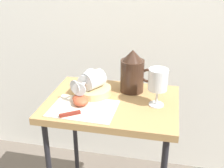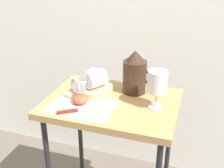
{
  "view_description": "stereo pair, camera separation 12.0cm",
  "coord_description": "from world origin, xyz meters",
  "px_view_note": "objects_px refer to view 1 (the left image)",
  "views": [
    {
      "loc": [
        0.23,
        -1.07,
        1.32
      ],
      "look_at": [
        0.0,
        0.0,
        0.81
      ],
      "focal_mm": 45.34,
      "sensor_mm": 36.0,
      "label": 1
    },
    {
      "loc": [
        0.34,
        -1.04,
        1.32
      ],
      "look_at": [
        0.0,
        0.0,
        0.81
      ],
      "focal_mm": 45.34,
      "sensor_mm": 36.0,
      "label": 2
    }
  ],
  "objects_px": {
    "basket_tray": "(92,91)",
    "wine_glass_tipped_far": "(88,80)",
    "table": "(112,117)",
    "wine_glass_upright": "(158,81)",
    "wine_glass_tipped_near": "(93,80)",
    "apple_half_right": "(81,101)",
    "apple_half_left": "(80,98)",
    "pitcher": "(132,75)",
    "knife": "(78,113)"
  },
  "relations": [
    {
      "from": "wine_glass_upright",
      "to": "apple_half_left",
      "type": "relative_size",
      "value": 2.54
    },
    {
      "from": "pitcher",
      "to": "knife",
      "type": "distance_m",
      "value": 0.32
    },
    {
      "from": "table",
      "to": "knife",
      "type": "relative_size",
      "value": 3.89
    },
    {
      "from": "basket_tray",
      "to": "wine_glass_tipped_far",
      "type": "xyz_separation_m",
      "value": [
        -0.02,
        -0.0,
        0.05
      ]
    },
    {
      "from": "table",
      "to": "wine_glass_upright",
      "type": "relative_size",
      "value": 4.48
    },
    {
      "from": "pitcher",
      "to": "wine_glass_upright",
      "type": "height_order",
      "value": "pitcher"
    },
    {
      "from": "table",
      "to": "knife",
      "type": "xyz_separation_m",
      "value": [
        -0.11,
        -0.14,
        0.09
      ]
    },
    {
      "from": "basket_tray",
      "to": "pitcher",
      "type": "distance_m",
      "value": 0.2
    },
    {
      "from": "basket_tray",
      "to": "wine_glass_upright",
      "type": "relative_size",
      "value": 1.04
    },
    {
      "from": "basket_tray",
      "to": "apple_half_right",
      "type": "distance_m",
      "value": 0.12
    },
    {
      "from": "wine_glass_upright",
      "to": "wine_glass_tipped_far",
      "type": "xyz_separation_m",
      "value": [
        -0.31,
        0.04,
        -0.04
      ]
    },
    {
      "from": "wine_glass_tipped_near",
      "to": "apple_half_left",
      "type": "bearing_deg",
      "value": -112.85
    },
    {
      "from": "wine_glass_tipped_near",
      "to": "wine_glass_tipped_far",
      "type": "bearing_deg",
      "value": 170.39
    },
    {
      "from": "wine_glass_tipped_far",
      "to": "apple_half_right",
      "type": "xyz_separation_m",
      "value": [
        0.0,
        -0.11,
        -0.05
      ]
    },
    {
      "from": "apple_half_left",
      "to": "knife",
      "type": "bearing_deg",
      "value": -76.19
    },
    {
      "from": "pitcher",
      "to": "apple_half_left",
      "type": "bearing_deg",
      "value": -140.55
    },
    {
      "from": "wine_glass_upright",
      "to": "apple_half_left",
      "type": "xyz_separation_m",
      "value": [
        -0.32,
        -0.05,
        -0.09
      ]
    },
    {
      "from": "table",
      "to": "knife",
      "type": "height_order",
      "value": "knife"
    },
    {
      "from": "apple_half_left",
      "to": "apple_half_right",
      "type": "distance_m",
      "value": 0.03
    },
    {
      "from": "wine_glass_tipped_near",
      "to": "wine_glass_tipped_far",
      "type": "relative_size",
      "value": 1.06
    },
    {
      "from": "apple_half_left",
      "to": "pitcher",
      "type": "bearing_deg",
      "value": 39.45
    },
    {
      "from": "wine_glass_tipped_far",
      "to": "knife",
      "type": "height_order",
      "value": "wine_glass_tipped_far"
    },
    {
      "from": "table",
      "to": "basket_tray",
      "type": "xyz_separation_m",
      "value": [
        -0.1,
        0.04,
        0.1
      ]
    },
    {
      "from": "table",
      "to": "pitcher",
      "type": "distance_m",
      "value": 0.21
    },
    {
      "from": "wine_glass_tipped_far",
      "to": "knife",
      "type": "relative_size",
      "value": 0.84
    },
    {
      "from": "apple_half_right",
      "to": "table",
      "type": "bearing_deg",
      "value": 31.84
    },
    {
      "from": "table",
      "to": "wine_glass_tipped_far",
      "type": "distance_m",
      "value": 0.2
    },
    {
      "from": "wine_glass_upright",
      "to": "apple_half_left",
      "type": "bearing_deg",
      "value": -170.83
    },
    {
      "from": "pitcher",
      "to": "apple_half_left",
      "type": "xyz_separation_m",
      "value": [
        -0.2,
        -0.17,
        -0.06
      ]
    },
    {
      "from": "apple_half_right",
      "to": "knife",
      "type": "bearing_deg",
      "value": -81.64
    },
    {
      "from": "basket_tray",
      "to": "wine_glass_tipped_far",
      "type": "relative_size",
      "value": 1.08
    },
    {
      "from": "basket_tray",
      "to": "pitcher",
      "type": "relative_size",
      "value": 0.86
    },
    {
      "from": "pitcher",
      "to": "basket_tray",
      "type": "bearing_deg",
      "value": -156.24
    },
    {
      "from": "table",
      "to": "wine_glass_upright",
      "type": "height_order",
      "value": "wine_glass_upright"
    },
    {
      "from": "wine_glass_upright",
      "to": "knife",
      "type": "xyz_separation_m",
      "value": [
        -0.3,
        -0.15,
        -0.1
      ]
    },
    {
      "from": "pitcher",
      "to": "wine_glass_tipped_far",
      "type": "bearing_deg",
      "value": -157.74
    },
    {
      "from": "pitcher",
      "to": "apple_half_left",
      "type": "height_order",
      "value": "pitcher"
    },
    {
      "from": "wine_glass_upright",
      "to": "knife",
      "type": "height_order",
      "value": "wine_glass_upright"
    },
    {
      "from": "wine_glass_tipped_far",
      "to": "knife",
      "type": "distance_m",
      "value": 0.19
    },
    {
      "from": "wine_glass_tipped_near",
      "to": "wine_glass_tipped_far",
      "type": "distance_m",
      "value": 0.02
    },
    {
      "from": "wine_glass_tipped_near",
      "to": "apple_half_right",
      "type": "relative_size",
      "value": 2.6
    },
    {
      "from": "pitcher",
      "to": "wine_glass_tipped_near",
      "type": "xyz_separation_m",
      "value": [
        -0.17,
        -0.08,
        -0.01
      ]
    },
    {
      "from": "wine_glass_tipped_near",
      "to": "apple_half_right",
      "type": "xyz_separation_m",
      "value": [
        -0.02,
        -0.11,
        -0.05
      ]
    },
    {
      "from": "wine_glass_upright",
      "to": "wine_glass_tipped_near",
      "type": "bearing_deg",
      "value": 173.71
    },
    {
      "from": "apple_half_left",
      "to": "knife",
      "type": "height_order",
      "value": "apple_half_left"
    },
    {
      "from": "table",
      "to": "apple_half_right",
      "type": "xyz_separation_m",
      "value": [
        -0.12,
        -0.07,
        0.1
      ]
    },
    {
      "from": "knife",
      "to": "apple_half_right",
      "type": "bearing_deg",
      "value": 98.36
    },
    {
      "from": "table",
      "to": "apple_half_left",
      "type": "bearing_deg",
      "value": -159.82
    },
    {
      "from": "apple_half_left",
      "to": "knife",
      "type": "xyz_separation_m",
      "value": [
        0.02,
        -0.1,
        -0.01
      ]
    },
    {
      "from": "pitcher",
      "to": "wine_glass_upright",
      "type": "distance_m",
      "value": 0.17
    }
  ]
}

